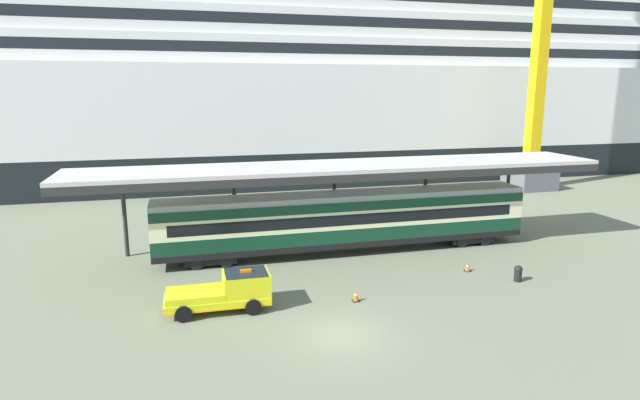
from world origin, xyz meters
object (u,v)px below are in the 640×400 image
(dockside_crane, at_px, (545,13))
(quay_bollard, at_px, (518,273))
(traffic_cone_mid, at_px, (356,296))
(service_truck, at_px, (228,291))
(train_carriage, at_px, (346,219))
(cruise_ship, at_px, (370,58))
(traffic_cone_near, at_px, (468,267))

(dockside_crane, bearing_deg, quay_bollard, -127.63)
(traffic_cone_mid, distance_m, dockside_crane, 42.68)
(service_truck, distance_m, dockside_crane, 46.77)
(train_carriage, distance_m, traffic_cone_mid, 8.78)
(service_truck, relative_size, dockside_crane, 0.09)
(cruise_ship, bearing_deg, traffic_cone_near, -101.91)
(service_truck, xyz_separation_m, traffic_cone_mid, (6.56, -0.71, -0.67))
(cruise_ship, xyz_separation_m, service_truck, (-23.45, -43.65, -14.01))
(train_carriage, height_order, dockside_crane, dockside_crane)
(train_carriage, bearing_deg, cruise_ship, 67.71)
(quay_bollard, bearing_deg, traffic_cone_mid, -177.97)
(train_carriage, relative_size, traffic_cone_mid, 39.27)
(quay_bollard, bearing_deg, traffic_cone_near, 129.90)
(traffic_cone_near, relative_size, traffic_cone_mid, 0.92)
(train_carriage, xyz_separation_m, traffic_cone_mid, (-2.10, -8.28, -2.00))
(dockside_crane, bearing_deg, traffic_cone_mid, -139.16)
(traffic_cone_near, bearing_deg, quay_bollard, -50.10)
(train_carriage, distance_m, quay_bollard, 11.34)
(service_truck, bearing_deg, cruise_ship, 61.75)
(dockside_crane, height_order, quay_bollard, dockside_crane)
(train_carriage, relative_size, quay_bollard, 26.34)
(service_truck, height_order, traffic_cone_mid, service_truck)
(traffic_cone_mid, height_order, dockside_crane, dockside_crane)
(traffic_cone_near, height_order, quay_bollard, quay_bollard)
(dockside_crane, bearing_deg, train_carriage, -147.98)
(train_carriage, bearing_deg, service_truck, -138.84)
(quay_bollard, bearing_deg, train_carriage, 134.88)
(cruise_ship, height_order, service_truck, cruise_ship)
(cruise_ship, distance_m, traffic_cone_near, 45.11)
(service_truck, relative_size, traffic_cone_mid, 8.12)
(cruise_ship, relative_size, traffic_cone_mid, 195.23)
(traffic_cone_mid, height_order, quay_bollard, quay_bollard)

